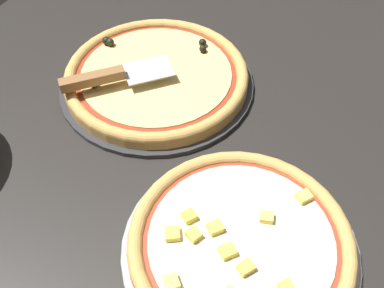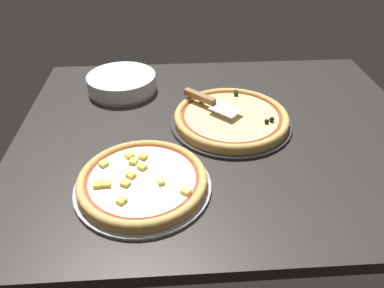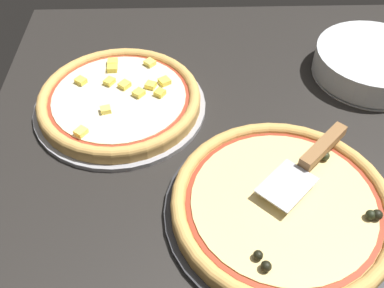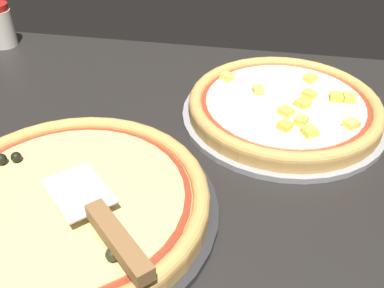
# 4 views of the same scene
# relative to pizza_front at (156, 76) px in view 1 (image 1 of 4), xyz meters

# --- Properties ---
(ground_plane) EXTENTS (1.30, 1.06, 0.04)m
(ground_plane) POSITION_rel_pizza_front_xyz_m (0.04, 0.03, -0.04)
(ground_plane) COLOR black
(pizza_pan_front) EXTENTS (0.40, 0.40, 0.01)m
(pizza_pan_front) POSITION_rel_pizza_front_xyz_m (0.00, 0.00, -0.02)
(pizza_pan_front) COLOR #2D2D30
(pizza_pan_front) RESTS_ON ground_plane
(pizza_front) EXTENTS (0.37, 0.37, 0.04)m
(pizza_front) POSITION_rel_pizza_front_xyz_m (0.00, 0.00, 0.00)
(pizza_front) COLOR tan
(pizza_front) RESTS_ON pizza_pan_front
(pizza_pan_back) EXTENTS (0.36, 0.36, 0.01)m
(pizza_pan_back) POSITION_rel_pizza_front_xyz_m (0.28, 0.29, -0.02)
(pizza_pan_back) COLOR #939399
(pizza_pan_back) RESTS_ON ground_plane
(pizza_back) EXTENTS (0.34, 0.34, 0.03)m
(pizza_back) POSITION_rel_pizza_front_xyz_m (0.28, 0.29, 0.00)
(pizza_back) COLOR tan
(pizza_back) RESTS_ON pizza_pan_back
(serving_spatula) EXTENTS (0.19, 0.18, 0.02)m
(serving_spatula) POSITION_rel_pizza_front_xyz_m (0.08, -0.07, 0.03)
(serving_spatula) COLOR #B7B7BC
(serving_spatula) RESTS_ON pizza_front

